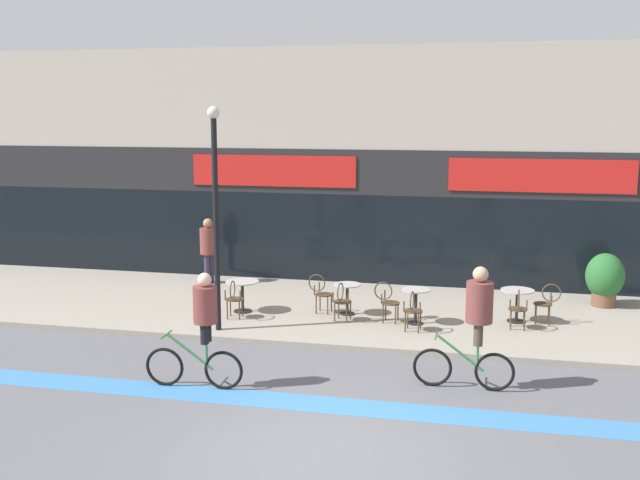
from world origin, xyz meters
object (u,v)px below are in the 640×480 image
object	(u,v)px
lamp_post	(216,202)
cyclist_1	(202,323)
cafe_chair_1_near	(342,299)
bistro_table_2	(416,299)
bistro_table_0	(242,290)
cafe_chair_3_near	(518,306)
planter_pot	(605,278)
cafe_chair_2_near	(413,308)
cafe_chair_2_side	(387,299)
bistro_table_1	(347,293)
cyclist_2	(476,318)
pedestrian_near_end	(208,245)
cafe_chair_3_side	(547,301)
bistro_table_3	(517,299)
cafe_chair_1_side	(321,291)
cafe_chair_0_near	(234,296)

from	to	relation	value
lamp_post	cyclist_1	distance (m)	3.54
cafe_chair_1_near	cyclist_1	size ratio (longest dim) A/B	0.44
cyclist_1	bistro_table_2	bearing A→B (deg)	-129.42
bistro_table_0	cafe_chair_1_near	size ratio (longest dim) A/B	0.86
cafe_chair_1_near	cafe_chair_3_near	distance (m)	3.79
cafe_chair_1_near	planter_pot	xyz separation A→B (m)	(5.87, 2.69, 0.16)
cafe_chair_2_near	cafe_chair_2_side	distance (m)	0.88
bistro_table_1	cyclist_2	distance (m)	4.87
bistro_table_2	cafe_chair_2_near	bearing A→B (deg)	-90.53
cafe_chair_3_near	pedestrian_near_end	bearing A→B (deg)	71.49
cafe_chair_2_near	cafe_chair_3_side	bearing A→B (deg)	-61.24
planter_pot	cyclist_1	size ratio (longest dim) A/B	0.63
cafe_chair_2_near	bistro_table_0	bearing A→B (deg)	83.91
pedestrian_near_end	cafe_chair_2_near	bearing A→B (deg)	164.54
bistro_table_3	cafe_chair_3_side	world-z (taller)	cafe_chair_3_side
planter_pot	cyclist_2	xyz separation A→B (m)	(-2.93, -5.90, 0.48)
bistro_table_0	bistro_table_1	distance (m)	2.44
planter_pot	cyclist_2	world-z (taller)	cyclist_2
bistro_table_2	cyclist_1	distance (m)	5.46
cafe_chair_1_near	cyclist_2	bearing A→B (deg)	-130.52
bistro_table_1	bistro_table_0	bearing A→B (deg)	-172.60
cafe_chair_1_near	bistro_table_2	bearing A→B (deg)	-76.21
bistro_table_0	pedestrian_near_end	world-z (taller)	pedestrian_near_end
cafe_chair_3_side	cafe_chair_1_side	bearing A→B (deg)	3.97
cafe_chair_3_side	cafe_chair_3_near	bearing A→B (deg)	46.57
cafe_chair_1_near	cafe_chair_3_near	world-z (taller)	same
cafe_chair_3_near	cyclist_2	size ratio (longest dim) A/B	0.42
bistro_table_0	lamp_post	distance (m)	2.68
pedestrian_near_end	cafe_chair_3_near	bearing A→B (deg)	175.73
cafe_chair_0_near	cyclist_2	size ratio (longest dim) A/B	0.42
cafe_chair_2_near	cafe_chair_2_side	xyz separation A→B (m)	(-0.62, 0.63, 0.00)
cafe_chair_1_near	cyclist_2	xyz separation A→B (m)	(2.94, -3.21, 0.64)
cafe_chair_2_side	bistro_table_1	bearing A→B (deg)	160.72
bistro_table_0	pedestrian_near_end	distance (m)	3.21
cafe_chair_3_near	lamp_post	bearing A→B (deg)	102.72
cafe_chair_1_near	bistro_table_0	bearing A→B (deg)	89.61
cafe_chair_2_near	cafe_chair_3_side	size ratio (longest dim) A/B	1.00
bistro_table_1	cafe_chair_2_near	world-z (taller)	cafe_chair_2_near
bistro_table_0	cyclist_2	world-z (taller)	cyclist_2
cafe_chair_1_near	cyclist_2	size ratio (longest dim) A/B	0.42
cafe_chair_3_near	cyclist_2	bearing A→B (deg)	166.22
cafe_chair_3_near	lamp_post	xyz separation A→B (m)	(-6.23, -1.40, 2.23)
bistro_table_3	cafe_chair_3_near	xyz separation A→B (m)	(-0.00, -0.63, -0.01)
cafe_chair_0_near	lamp_post	xyz separation A→B (m)	(-0.05, -0.87, 2.23)
bistro_table_3	planter_pot	xyz separation A→B (m)	(2.08, 1.85, 0.15)
cafe_chair_3_near	lamp_post	world-z (taller)	lamp_post
bistro_table_2	cafe_chair_0_near	bearing A→B (deg)	-172.81
cafe_chair_2_side	cyclist_2	bearing A→B (deg)	-55.94
cafe_chair_0_near	planter_pot	bearing A→B (deg)	-74.54
cafe_chair_0_near	planter_pot	xyz separation A→B (m)	(8.27, 3.00, 0.16)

